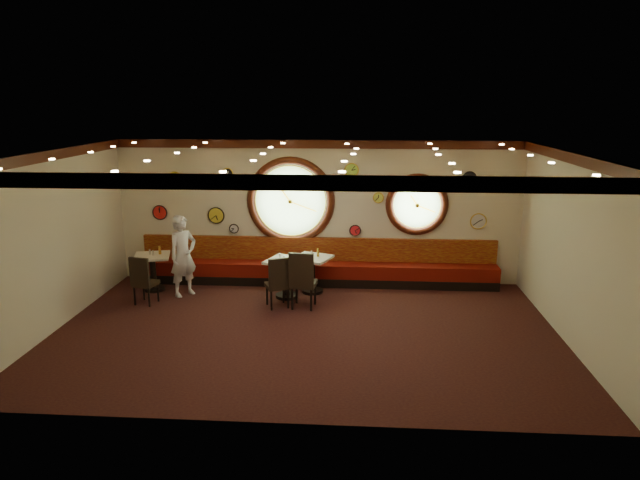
{
  "coord_description": "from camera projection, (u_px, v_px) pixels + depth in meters",
  "views": [
    {
      "loc": [
        0.92,
        -9.5,
        4.05
      ],
      "look_at": [
        0.21,
        0.8,
        1.5
      ],
      "focal_mm": 32.0,
      "sensor_mm": 36.0,
      "label": 1
    }
  ],
  "objects": [
    {
      "name": "banquette_back",
      "position": [
        317.0,
        249.0,
        12.91
      ],
      "size": [
        8.0,
        0.1,
        0.55
      ],
      "primitive_type": "cube",
      "color": "#660908",
      "rests_on": "wall_back"
    },
    {
      "name": "wall_clock_5",
      "position": [
        469.0,
        178.0,
        12.31
      ],
      "size": [
        0.28,
        0.03,
        0.28
      ],
      "primitive_type": "cylinder",
      "rotation": [
        1.57,
        0.0,
        0.0
      ],
      "color": "black",
      "rests_on": "wall_back"
    },
    {
      "name": "condiment_c_bottle",
      "position": [
        318.0,
        252.0,
        12.14
      ],
      "size": [
        0.06,
        0.06,
        0.18
      ],
      "primitive_type": "cylinder",
      "color": "gold",
      "rests_on": "table_c"
    },
    {
      "name": "banquette_seat",
      "position": [
        317.0,
        269.0,
        12.79
      ],
      "size": [
        8.0,
        0.55,
        0.3
      ],
      "primitive_type": "cube",
      "color": "#580C07",
      "rests_on": "banquette_base"
    },
    {
      "name": "wall_back",
      "position": [
        317.0,
        212.0,
        12.76
      ],
      "size": [
        9.0,
        0.02,
        3.2
      ],
      "primitive_type": "cube",
      "color": "beige",
      "rests_on": "floor"
    },
    {
      "name": "chair_c",
      "position": [
        302.0,
        277.0,
        11.18
      ],
      "size": [
        0.55,
        0.55,
        0.73
      ],
      "rotation": [
        0.0,
        0.0,
        -0.12
      ],
      "color": "black",
      "rests_on": "floor"
    },
    {
      "name": "molding_right",
      "position": [
        578.0,
        159.0,
        9.19
      ],
      "size": [
        0.1,
        6.0,
        0.18
      ],
      "primitive_type": "cube",
      "color": "#3D150B",
      "rests_on": "wall_back"
    },
    {
      "name": "wall_clock_0",
      "position": [
        351.0,
        170.0,
        12.44
      ],
      "size": [
        0.3,
        0.03,
        0.3
      ],
      "primitive_type": "cylinder",
      "rotation": [
        1.57,
        0.0,
        0.0
      ],
      "color": "#A7D542",
      "rests_on": "wall_back"
    },
    {
      "name": "wall_right",
      "position": [
        572.0,
        250.0,
        9.55
      ],
      "size": [
        0.02,
        6.0,
        3.2
      ],
      "primitive_type": "cube",
      "color": "beige",
      "rests_on": "floor"
    },
    {
      "name": "condiment_b_bottle",
      "position": [
        292.0,
        256.0,
        11.86
      ],
      "size": [
        0.04,
        0.04,
        0.14
      ],
      "primitive_type": "cylinder",
      "color": "gold",
      "rests_on": "table_b"
    },
    {
      "name": "wall_clock_3",
      "position": [
        216.0,
        215.0,
        12.9
      ],
      "size": [
        0.36,
        0.03,
        0.36
      ],
      "primitive_type": "cylinder",
      "rotation": [
        1.57,
        0.0,
        0.0
      ],
      "color": "gold",
      "rests_on": "wall_back"
    },
    {
      "name": "molding_front",
      "position": [
        280.0,
        183.0,
        6.64
      ],
      "size": [
        9.0,
        0.1,
        0.18
      ],
      "primitive_type": "cube",
      "color": "#3D150B",
      "rests_on": "wall_back"
    },
    {
      "name": "condiment_c_salt",
      "position": [
        312.0,
        253.0,
        12.21
      ],
      "size": [
        0.04,
        0.04,
        0.11
      ],
      "primitive_type": "cylinder",
      "color": "silver",
      "rests_on": "table_c"
    },
    {
      "name": "chair_a",
      "position": [
        142.0,
        277.0,
        11.43
      ],
      "size": [
        0.5,
        0.5,
        0.63
      ],
      "rotation": [
        0.0,
        0.0,
        -0.21
      ],
      "color": "black",
      "rests_on": "floor"
    },
    {
      "name": "table_a",
      "position": [
        153.0,
        268.0,
        12.35
      ],
      "size": [
        0.88,
        0.88,
        0.79
      ],
      "color": "black",
      "rests_on": "floor"
    },
    {
      "name": "wall_clock_8",
      "position": [
        175.0,
        178.0,
        12.76
      ],
      "size": [
        0.26,
        0.03,
        0.26
      ],
      "primitive_type": "cylinder",
      "rotation": [
        1.57,
        0.0,
        0.0
      ],
      "color": "#97AE22",
      "rests_on": "wall_back"
    },
    {
      "name": "wall_clock_6",
      "position": [
        228.0,
        174.0,
        12.65
      ],
      "size": [
        0.24,
        0.03,
        0.24
      ],
      "primitive_type": "cylinder",
      "rotation": [
        1.57,
        0.0,
        0.0
      ],
      "color": "black",
      "rests_on": "wall_back"
    },
    {
      "name": "wall_clock_4",
      "position": [
        355.0,
        230.0,
        12.76
      ],
      "size": [
        0.24,
        0.03,
        0.24
      ],
      "primitive_type": "cylinder",
      "rotation": [
        1.57,
        0.0,
        0.0
      ],
      "color": "red",
      "rests_on": "wall_back"
    },
    {
      "name": "wall_front",
      "position": [
        282.0,
        306.0,
        6.95
      ],
      "size": [
        9.0,
        0.02,
        3.2
      ],
      "primitive_type": "cube",
      "color": "beige",
      "rests_on": "floor"
    },
    {
      "name": "ceiling",
      "position": [
        304.0,
        152.0,
        9.47
      ],
      "size": [
        9.0,
        6.0,
        0.02
      ],
      "primitive_type": "cube",
      "color": "gold",
      "rests_on": "wall_back"
    },
    {
      "name": "wall_clock_7",
      "position": [
        478.0,
        221.0,
        12.52
      ],
      "size": [
        0.34,
        0.03,
        0.34
      ],
      "primitive_type": "cylinder",
      "rotation": [
        1.57,
        0.0,
        0.0
      ],
      "color": "silver",
      "rests_on": "wall_back"
    },
    {
      "name": "condiment_a_salt",
      "position": [
        150.0,
        252.0,
        12.31
      ],
      "size": [
        0.04,
        0.04,
        0.11
      ],
      "primitive_type": "cylinder",
      "color": "silver",
      "rests_on": "table_a"
    },
    {
      "name": "porthole_left_glass",
      "position": [
        291.0,
        201.0,
        12.74
      ],
      "size": [
        1.66,
        0.02,
        1.66
      ],
      "primitive_type": "cylinder",
      "rotation": [
        1.57,
        0.0,
        0.0
      ],
      "color": "#9CD07C",
      "rests_on": "wall_back"
    },
    {
      "name": "condiment_b_pepper",
      "position": [
        284.0,
        258.0,
        11.72
      ],
      "size": [
        0.04,
        0.04,
        0.11
      ],
      "primitive_type": "cylinder",
      "color": "silver",
      "rests_on": "table_b"
    },
    {
      "name": "porthole_right_glass",
      "position": [
        417.0,
        205.0,
        12.56
      ],
      "size": [
        1.1,
        0.02,
        1.1
      ],
      "primitive_type": "cylinder",
      "rotation": [
        1.57,
        0.0,
        0.0
      ],
      "color": "#9CD07C",
      "rests_on": "wall_back"
    },
    {
      "name": "banquette_base",
      "position": [
        317.0,
        280.0,
        12.85
      ],
      "size": [
        8.0,
        0.55,
        0.2
      ],
      "primitive_type": "cube",
      "color": "black",
      "rests_on": "floor"
    },
    {
      "name": "porthole_left_ring",
      "position": [
        290.0,
        201.0,
        12.69
      ],
      "size": [
        1.61,
        0.03,
        1.61
      ],
      "primitive_type": "torus",
      "rotation": [
        1.57,
        0.0,
        0.0
      ],
      "color": "gold",
      "rests_on": "wall_back"
    },
    {
      "name": "condiment_a_bottle",
      "position": [
        160.0,
        250.0,
        12.33
      ],
      "size": [
        0.06,
        0.06,
        0.18
      ],
      "primitive_type": "cylinder",
      "color": "gold",
      "rests_on": "table_a"
    },
    {
      "name": "porthole_right_ring",
      "position": [
        417.0,
        205.0,
        12.52
      ],
      "size": [
        1.09,
        0.03,
        1.09
      ],
      "primitive_type": "torus",
      "rotation": [
        1.57,
        0.0,
        0.0
      ],
      "color": "gold",
      "rests_on": "wall_back"
    },
    {
      "name": "molding_back",
      "position": [
        317.0,
        144.0,
        12.35
      ],
      "size": [
        9.0,
        0.1,
        0.18
      ],
      "primitive_type": "cube",
      "color": "#3D150B",
      "rests_on": "wall_back"
    },
    {
      "name": "wall_clock_1",
      "position": [
        234.0,
        229.0,
        12.94
      ],
      "size": [
        0.2,
        0.03,
        0.2
      ],
      "primitive_type": "cylinder",
      "rotation": [
        1.57,
        0.0,
        0.0
      ],
      "color": "silver",
      "rests_on": "wall_back"
    },
    {
      "name": "wall_left",
      "position": [
        54.0,
        241.0,
        10.16
      ],
      "size": [
        0.02,
        6.0,
        3.2
      ],
      "primitive_type": "cube",
      "color": "beige",
      "rests_on": "floor"
    },
    {
      "name": "condiment_a_pepper",
      "position": [
        153.0,
        253.0,
        12.24
      ],
      "size": [
        0.04,
        0.04,
        0.11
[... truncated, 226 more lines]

